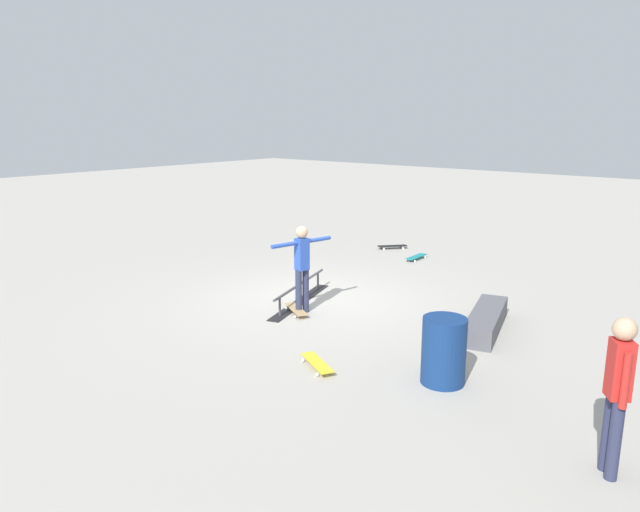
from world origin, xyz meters
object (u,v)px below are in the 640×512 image
object	(u,v)px
loose_skateboard_yellow	(317,363)
trash_bin	(444,351)
skate_ledge	(486,321)
skateboard_main	(296,309)
loose_skateboard_black	(392,246)
bystander_red_shirt	(618,388)
loose_skateboard_teal	(416,257)
grind_rail	(300,294)
skater_main	(302,263)

from	to	relation	value
loose_skateboard_yellow	trash_bin	world-z (taller)	trash_bin
skate_ledge	loose_skateboard_yellow	bearing A→B (deg)	-22.18
skateboard_main	loose_skateboard_black	size ratio (longest dim) A/B	1.07
bystander_red_shirt	loose_skateboard_black	size ratio (longest dim) A/B	2.25
loose_skateboard_black	loose_skateboard_yellow	xyz separation A→B (m)	(7.42, 3.48, 0.00)
skate_ledge	skateboard_main	xyz separation A→B (m)	(1.37, -3.08, -0.10)
skate_ledge	loose_skateboard_teal	distance (m)	5.14
loose_skateboard_teal	loose_skateboard_yellow	bearing A→B (deg)	-162.97
grind_rail	loose_skateboard_yellow	size ratio (longest dim) A/B	3.06
grind_rail	skateboard_main	size ratio (longest dim) A/B	3.09
loose_skateboard_yellow	grind_rail	bearing A→B (deg)	-16.39
skate_ledge	skateboard_main	world-z (taller)	skate_ledge
skater_main	trash_bin	world-z (taller)	skater_main
skateboard_main	trash_bin	world-z (taller)	trash_bin
skater_main	loose_skateboard_black	xyz separation A→B (m)	(-5.69, -1.69, -0.87)
bystander_red_shirt	skater_main	bearing A→B (deg)	-142.19
loose_skateboard_black	trash_bin	xyz separation A→B (m)	(6.70, 5.11, 0.39)
skate_ledge	skater_main	size ratio (longest dim) A/B	1.21
skateboard_main	loose_skateboard_black	world-z (taller)	same
skate_ledge	bystander_red_shirt	world-z (taller)	bystander_red_shirt
bystander_red_shirt	skateboard_main	bearing A→B (deg)	-141.15
skate_ledge	trash_bin	xyz separation A→B (m)	(2.29, 0.41, 0.29)
bystander_red_shirt	loose_skateboard_yellow	world-z (taller)	bystander_red_shirt
grind_rail	loose_skateboard_teal	size ratio (longest dim) A/B	3.04
skater_main	loose_skateboard_black	size ratio (longest dim) A/B	2.20
skate_ledge	trash_bin	size ratio (longest dim) A/B	2.14
skateboard_main	bystander_red_shirt	xyz separation A→B (m)	(1.76, 5.80, 0.87)
skate_ledge	skater_main	world-z (taller)	skater_main
skate_ledge	loose_skateboard_teal	world-z (taller)	skate_ledge
grind_rail	loose_skateboard_teal	distance (m)	4.54
grind_rail	loose_skateboard_teal	world-z (taller)	grind_rail
loose_skateboard_teal	skate_ledge	bearing A→B (deg)	-138.47
bystander_red_shirt	loose_skateboard_black	world-z (taller)	bystander_red_shirt
grind_rail	skate_ledge	distance (m)	3.56
skate_ledge	loose_skateboard_yellow	distance (m)	3.24
grind_rail	bystander_red_shirt	size ratio (longest dim) A/B	1.47
loose_skateboard_black	loose_skateboard_teal	size ratio (longest dim) A/B	0.92
skate_ledge	loose_skateboard_black	size ratio (longest dim) A/B	2.66
skateboard_main	bystander_red_shirt	bearing A→B (deg)	12.93
loose_skateboard_yellow	skate_ledge	bearing A→B (deg)	-84.37
skate_ledge	grind_rail	bearing A→B (deg)	-76.84
loose_skateboard_yellow	trash_bin	xyz separation A→B (m)	(-0.71, 1.63, 0.39)
bystander_red_shirt	loose_skateboard_teal	distance (m)	9.32
skater_main	loose_skateboard_teal	distance (m)	5.11
loose_skateboard_teal	trash_bin	world-z (taller)	trash_bin
skate_ledge	trash_bin	world-z (taller)	trash_bin
trash_bin	loose_skateboard_black	bearing A→B (deg)	-142.70
grind_rail	skate_ledge	world-z (taller)	grind_rail
skateboard_main	loose_skateboard_teal	size ratio (longest dim) A/B	0.98
skate_ledge	loose_skateboard_black	world-z (taller)	skate_ledge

